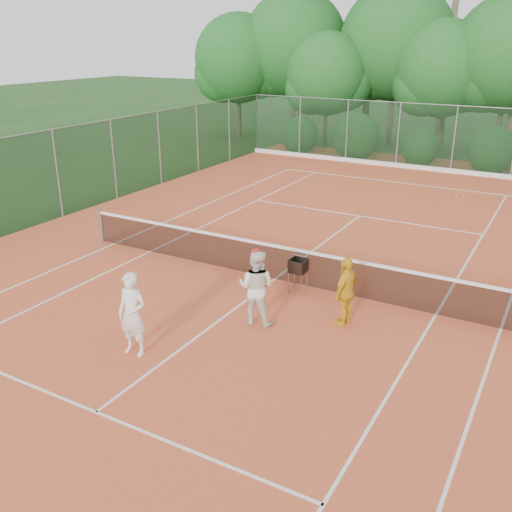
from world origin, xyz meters
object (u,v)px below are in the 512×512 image
(player_white, at_px, (132,314))
(ball_hopper, at_px, (298,266))
(player_center_grp, at_px, (256,287))
(player_yellow, at_px, (346,291))

(player_white, relative_size, ball_hopper, 1.97)
(player_center_grp, relative_size, ball_hopper, 1.99)
(player_yellow, height_order, ball_hopper, player_yellow)
(player_white, xyz_separation_m, ball_hopper, (1.56, 4.18, -0.17))
(player_center_grp, distance_m, player_yellow, 1.92)
(player_center_grp, xyz_separation_m, player_yellow, (1.71, 0.88, -0.07))
(player_white, relative_size, player_center_grp, 0.99)
(player_white, xyz_separation_m, player_yellow, (3.16, 3.19, -0.07))
(player_yellow, bearing_deg, ball_hopper, -114.26)
(player_white, xyz_separation_m, player_center_grp, (1.45, 2.31, -0.00))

